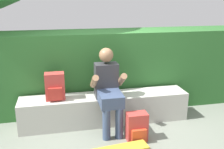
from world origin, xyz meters
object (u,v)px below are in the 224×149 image
Objects in this scene: backpack_on_ground at (137,127)px; person_skater at (108,87)px; backpack_on_bench at (55,87)px; bench_main at (105,109)px.

person_skater is at bearing 126.38° from backpack_on_ground.
backpack_on_bench is (-0.75, 0.20, -0.01)m from person_skater.
backpack_on_bench is at bearing -179.28° from bench_main.
person_skater is at bearing -14.87° from backpack_on_bench.
backpack_on_bench is at bearing 165.13° from person_skater.
bench_main reaches higher than backpack_on_ground.
person_skater is 0.78m from backpack_on_bench.
person_skater reaches higher than bench_main.
backpack_on_bench is 1.32m from backpack_on_ground.
bench_main is 2.16× the size of person_skater.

